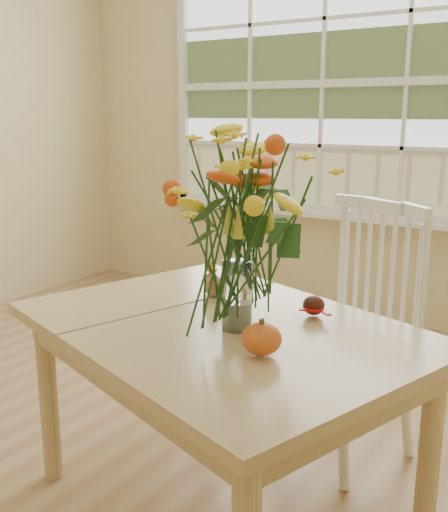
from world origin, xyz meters
The scene contains 9 objects.
floor centered at (0.00, 0.00, -0.01)m, with size 4.00×4.50×0.01m, color #A0754D.
wall_back centered at (0.00, 2.25, 1.35)m, with size 4.00×0.02×2.70m, color beige.
window centered at (0.00, 2.21, 1.53)m, with size 2.42×0.12×1.74m.
dining_table centered at (0.65, 0.00, 0.61)m, with size 1.53×1.29×0.70m.
windsor_chair centered at (0.88, 0.66, 0.56)m, with size 0.60×0.59×1.01m.
flower_vase centered at (0.72, -0.02, 1.02)m, with size 0.46×0.46×0.54m.
pumpkin centered at (0.89, -0.17, 0.74)m, with size 0.12×0.12×0.09m, color #C24A16.
turkey_figurine centered at (0.50, 0.19, 0.75)m, with size 0.12×0.10×0.12m.
dark_gourd centered at (0.87, 0.23, 0.73)m, with size 0.13×0.09×0.07m.
Camera 1 is at (1.66, -1.55, 1.36)m, focal length 42.00 mm.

